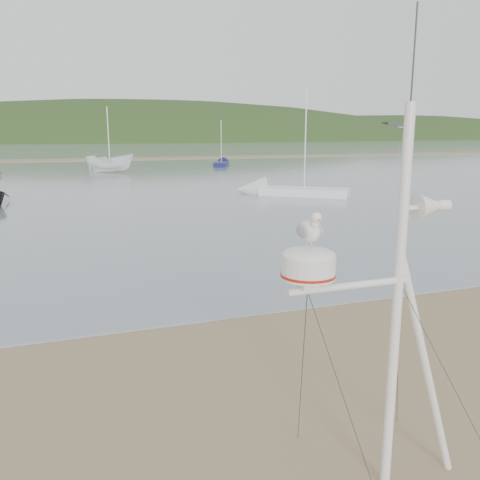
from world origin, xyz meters
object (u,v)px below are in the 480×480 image
object	(u,v)px
sailboat_blue_far	(223,163)
sailboat_white_near	(274,190)
mast_rig	(389,388)
boat_white	(109,148)

from	to	relation	value
sailboat_blue_far	sailboat_white_near	world-z (taller)	sailboat_white_near
mast_rig	boat_white	world-z (taller)	mast_rig
boat_white	sailboat_white_near	bearing A→B (deg)	-144.74
sailboat_blue_far	sailboat_white_near	distance (m)	28.50
boat_white	sailboat_blue_far	bearing A→B (deg)	-50.57
sailboat_blue_far	boat_white	bearing A→B (deg)	-155.35
sailboat_blue_far	sailboat_white_near	size ratio (longest dim) A/B	0.79
sailboat_white_near	sailboat_blue_far	bearing A→B (deg)	78.89
sailboat_blue_far	sailboat_white_near	bearing A→B (deg)	-101.11
boat_white	sailboat_white_near	distance (m)	23.28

